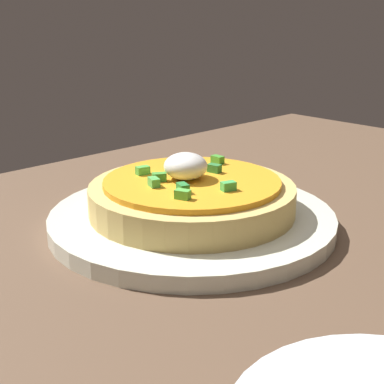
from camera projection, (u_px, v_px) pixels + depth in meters
The scene contains 3 objects.
dining_table at pixel (234, 299), 43.03cm from camera, with size 124.68×82.06×2.41cm, color brown.
plate at pixel (192, 219), 53.92cm from camera, with size 27.41×27.41×1.52cm, color silver.
pizza at pixel (192, 195), 53.15cm from camera, with size 19.64×19.64×5.80cm.
Camera 1 is at (28.73, 25.42, 22.63)cm, focal length 52.16 mm.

